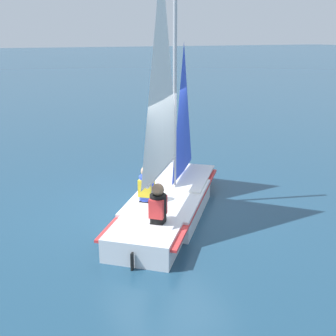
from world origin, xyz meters
name	(u,v)px	position (x,y,z in m)	size (l,w,h in m)	color
ground_plane	(168,214)	(0.00, 0.00, 0.00)	(260.00, 260.00, 0.00)	navy
sailboat_main	(168,184)	(-0.01, -0.01, 0.68)	(3.89, 4.25, 5.09)	silver
sailor_helm	(147,192)	(-0.52, -0.07, 0.62)	(0.42, 0.43, 1.16)	black
sailor_crew	(158,212)	(-0.73, -1.12, 0.62)	(0.42, 0.43, 1.16)	black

